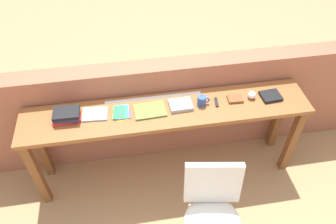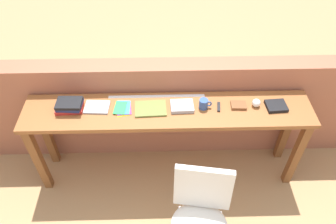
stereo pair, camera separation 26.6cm
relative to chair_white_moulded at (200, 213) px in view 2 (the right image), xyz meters
The scene contains 15 objects.
ground_plane 0.75m from the chair_white_moulded, 115.77° to the left, with size 40.00×40.00×0.00m, color tan.
brick_wall_back 1.14m from the chair_white_moulded, 101.66° to the left, with size 6.00×0.20×1.11m, color #9E5B42.
sideboard 0.84m from the chair_white_moulded, 106.52° to the left, with size 2.50×0.44×0.88m.
chair_white_moulded is the anchor object (origin of this frame).
book_stack_leftmost 1.39m from the chair_white_moulded, 143.00° to the left, with size 0.24×0.18×0.09m.
magazine_cycling 1.22m from the chair_white_moulded, 135.87° to the left, with size 0.21×0.16×0.02m, color #9E9EA3.
pamphlet_pile_colourful 1.07m from the chair_white_moulded, 127.97° to the left, with size 0.16×0.19×0.01m.
book_open_centre 0.94m from the chair_white_moulded, 115.72° to the left, with size 0.27×0.19×0.02m, color olive.
book_grey_hardcover 0.89m from the chair_white_moulded, 97.71° to the left, with size 0.20×0.15×0.03m, color #9E9EA3.
mug 0.89m from the chair_white_moulded, 84.49° to the left, with size 0.11×0.08×0.09m.
multitool_folded 0.89m from the chair_white_moulded, 75.29° to the left, with size 0.02×0.11×0.02m, color black.
leather_journal_brown 0.96m from the chair_white_moulded, 64.63° to the left, with size 0.13×0.10×0.02m, color brown.
sports_ball_small 1.04m from the chair_white_moulded, 56.56° to the left, with size 0.07×0.07×0.07m, color silver.
book_repair_rightmost 1.12m from the chair_white_moulded, 48.15° to the left, with size 0.17×0.15×0.03m, color black.
ruler_metal_back_edge 1.06m from the chair_white_moulded, 109.01° to the left, with size 0.86×0.03×0.00m, color silver.
Camera 2 is at (-0.05, -1.70, 2.85)m, focal length 35.00 mm.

